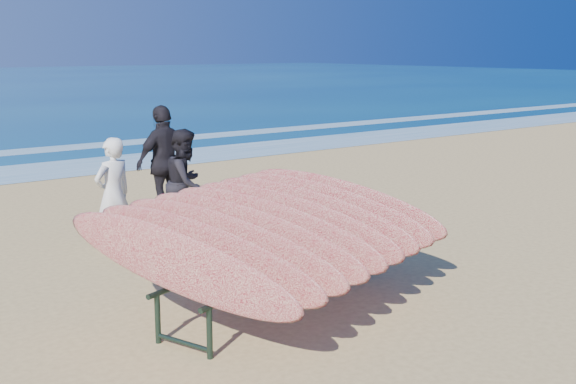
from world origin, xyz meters
The scene contains 7 objects.
ground centered at (0.00, 0.00, 0.00)m, with size 120.00×120.00×0.00m, color tan.
foam_near centered at (0.00, 10.00, 0.01)m, with size 160.00×160.00×0.00m, color white.
foam_far centered at (0.00, 13.50, 0.01)m, with size 160.00×160.00×0.00m, color white.
surfboard_rack centered at (-1.14, -0.44, 0.87)m, with size 3.94×3.76×1.38m.
person_white centered at (-1.61, 2.72, 0.80)m, with size 0.59×0.38×1.60m, color silver.
person_dark_a centered at (-0.41, 2.80, 0.82)m, with size 0.79×0.62×1.63m, color black.
person_dark_b centered at (-0.11, 4.06, 0.95)m, with size 1.11×0.46×1.90m, color black.
Camera 1 is at (-5.63, -6.62, 2.82)m, focal length 45.00 mm.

